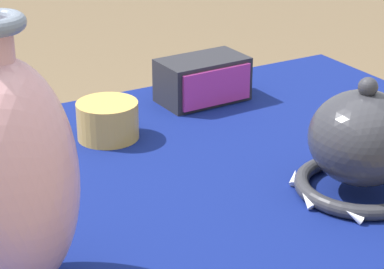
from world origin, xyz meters
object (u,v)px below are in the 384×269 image
at_px(vase_tall_bulbous, 10,177).
at_px(vase_dome_bell, 362,147).
at_px(mosaic_tile_box, 203,80).
at_px(pot_squat_ochre, 108,120).

xyz_separation_m(vase_tall_bulbous, vase_dome_bell, (0.49, -0.01, -0.07)).
bearing_deg(vase_tall_bulbous, mosaic_tile_box, 40.39).
height_order(vase_tall_bulbous, vase_dome_bell, vase_tall_bulbous).
bearing_deg(pot_squat_ochre, vase_dome_bell, -56.81).
height_order(vase_tall_bulbous, mosaic_tile_box, vase_tall_bulbous).
bearing_deg(mosaic_tile_box, vase_tall_bulbous, -141.63).
relative_size(vase_dome_bell, mosaic_tile_box, 1.18).
distance_m(vase_tall_bulbous, mosaic_tile_box, 0.65).
relative_size(vase_tall_bulbous, vase_dome_bell, 1.63).
bearing_deg(pot_squat_ochre, vase_tall_bulbous, -127.28).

